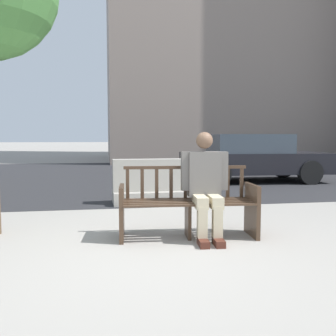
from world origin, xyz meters
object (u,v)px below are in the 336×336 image
object	(u,v)px
jersey_barrier_centre	(165,185)
seated_person	(205,183)
car_sedan_mid	(252,158)
street_bench	(188,206)

from	to	relation	value
jersey_barrier_centre	seated_person	bearing A→B (deg)	-88.16
seated_person	car_sedan_mid	size ratio (longest dim) A/B	0.32
street_bench	car_sedan_mid	distance (m)	6.33
car_sedan_mid	street_bench	bearing A→B (deg)	-119.40
seated_person	car_sedan_mid	xyz separation A→B (m)	(2.90, 5.58, -0.01)
seated_person	car_sedan_mid	world-z (taller)	car_sedan_mid
car_sedan_mid	seated_person	bearing A→B (deg)	-117.45
jersey_barrier_centre	car_sedan_mid	bearing A→B (deg)	45.18
street_bench	car_sedan_mid	xyz separation A→B (m)	(3.10, 5.51, 0.28)
street_bench	seated_person	xyz separation A→B (m)	(0.21, -0.07, 0.29)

